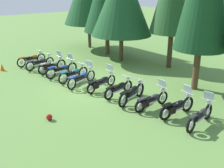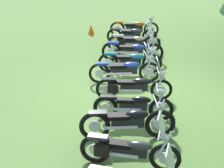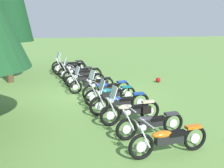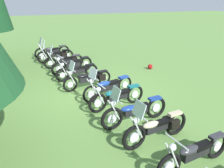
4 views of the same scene
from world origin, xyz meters
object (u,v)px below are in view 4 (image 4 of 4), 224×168
at_px(motorcycle_2, 157,127).
at_px(motorcycle_5, 108,86).
at_px(motorcycle_1, 194,153).
at_px(motorcycle_10, 56,55).
at_px(motorcycle_3, 134,110).
at_px(dropped_helmet, 150,67).
at_px(motorcycle_9, 65,60).
at_px(motorcycle_4, 117,96).
at_px(motorcycle_7, 77,71).
at_px(motorcycle_6, 88,78).
at_px(motorcycle_8, 72,64).
at_px(motorcycle_11, 52,51).

height_order(motorcycle_2, motorcycle_5, motorcycle_2).
relative_size(motorcycle_1, motorcycle_2, 1.02).
relative_size(motorcycle_1, motorcycle_10, 1.03).
bearing_deg(motorcycle_5, motorcycle_1, 80.43).
height_order(motorcycle_3, dropped_helmet, motorcycle_3).
bearing_deg(motorcycle_9, motorcycle_4, 99.73).
height_order(motorcycle_1, motorcycle_3, motorcycle_3).
bearing_deg(motorcycle_2, motorcycle_1, 92.87).
relative_size(motorcycle_1, motorcycle_7, 1.05).
bearing_deg(motorcycle_6, motorcycle_3, 88.48).
bearing_deg(dropped_helmet, motorcycle_1, 160.95).
bearing_deg(motorcycle_7, motorcycle_4, 93.23).
bearing_deg(motorcycle_6, motorcycle_8, -94.32).
relative_size(motorcycle_3, motorcycle_8, 1.06).
xyz_separation_m(motorcycle_5, motorcycle_7, (2.53, 0.82, -0.06)).
distance_m(motorcycle_4, motorcycle_7, 3.61).
distance_m(motorcycle_2, motorcycle_5, 3.36).
bearing_deg(motorcycle_7, motorcycle_1, 91.85).
xyz_separation_m(motorcycle_4, motorcycle_11, (8.11, 1.72, 0.00)).
relative_size(motorcycle_4, motorcycle_11, 1.00).
bearing_deg(motorcycle_3, motorcycle_1, 93.64).
distance_m(motorcycle_7, motorcycle_8, 1.01).
bearing_deg(motorcycle_3, motorcycle_9, -88.15).
distance_m(motorcycle_1, motorcycle_5, 4.65).
relative_size(motorcycle_7, dropped_helmet, 7.80).
relative_size(motorcycle_3, motorcycle_6, 1.06).
xyz_separation_m(motorcycle_5, motorcycle_11, (7.13, 1.68, -0.02)).
bearing_deg(motorcycle_9, motorcycle_2, 99.04).
bearing_deg(motorcycle_1, dropped_helmet, -119.80).
bearing_deg(motorcycle_4, motorcycle_9, -90.02).
xyz_separation_m(motorcycle_3, motorcycle_6, (3.48, 0.74, -0.01)).
xyz_separation_m(motorcycle_7, dropped_helmet, (0.41, -4.19, -0.29)).
relative_size(motorcycle_5, motorcycle_8, 1.01).
bearing_deg(motorcycle_3, motorcycle_4, -91.53).
distance_m(motorcycle_4, motorcycle_9, 5.79).
height_order(motorcycle_6, motorcycle_8, motorcycle_6).
height_order(motorcycle_10, motorcycle_11, motorcycle_10).
bearing_deg(motorcycle_3, motorcycle_5, -93.78).
distance_m(motorcycle_5, dropped_helmet, 4.48).
distance_m(motorcycle_1, motorcycle_11, 11.98).
xyz_separation_m(motorcycle_2, motorcycle_8, (6.87, 1.34, 0.01)).
bearing_deg(motorcycle_6, motorcycle_9, -93.23).
bearing_deg(motorcycle_10, motorcycle_5, 104.12).
bearing_deg(motorcycle_1, motorcycle_2, -86.52).
distance_m(motorcycle_4, dropped_helmet, 5.14).
bearing_deg(motorcycle_11, motorcycle_5, 90.84).
relative_size(motorcycle_10, motorcycle_11, 0.97).
relative_size(motorcycle_4, motorcycle_9, 1.03).
xyz_separation_m(motorcycle_1, motorcycle_10, (10.54, 2.30, 0.03)).
bearing_deg(motorcycle_2, motorcycle_6, -89.45).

